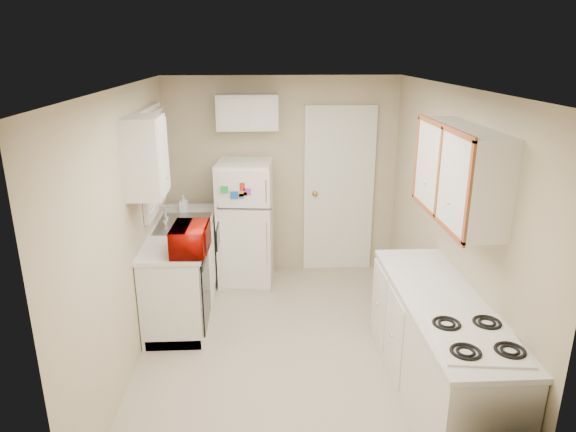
{
  "coord_description": "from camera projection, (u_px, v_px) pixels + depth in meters",
  "views": [
    {
      "loc": [
        -0.25,
        -4.21,
        2.7
      ],
      "look_at": [
        0.0,
        0.5,
        1.15
      ],
      "focal_mm": 32.0,
      "sensor_mm": 36.0,
      "label": 1
    }
  ],
  "objects": [
    {
      "name": "floor",
      "position": [
        291.0,
        348.0,
        4.85
      ],
      "size": [
        3.8,
        3.8,
        0.0
      ],
      "primitive_type": "plane",
      "color": "beige",
      "rests_on": "ground"
    },
    {
      "name": "ceiling",
      "position": [
        291.0,
        87.0,
        4.1
      ],
      "size": [
        3.8,
        3.8,
        0.0
      ],
      "primitive_type": "plane",
      "color": "white",
      "rests_on": "floor"
    },
    {
      "name": "wall_left",
      "position": [
        128.0,
        231.0,
        4.4
      ],
      "size": [
        3.8,
        3.8,
        0.0
      ],
      "primitive_type": "plane",
      "color": "#C0B08F",
      "rests_on": "floor"
    },
    {
      "name": "wall_right",
      "position": [
        449.0,
        226.0,
        4.54
      ],
      "size": [
        3.8,
        3.8,
        0.0
      ],
      "primitive_type": "plane",
      "color": "#C0B08F",
      "rests_on": "floor"
    },
    {
      "name": "wall_back",
      "position": [
        282.0,
        176.0,
        6.28
      ],
      "size": [
        2.8,
        2.8,
        0.0
      ],
      "primitive_type": "plane",
      "color": "#C0B08F",
      "rests_on": "floor"
    },
    {
      "name": "wall_front",
      "position": [
        312.0,
        351.0,
        2.67
      ],
      "size": [
        2.8,
        2.8,
        0.0
      ],
      "primitive_type": "plane",
      "color": "#C0B08F",
      "rests_on": "floor"
    },
    {
      "name": "left_counter",
      "position": [
        184.0,
        268.0,
        5.51
      ],
      "size": [
        0.6,
        1.8,
        0.9
      ],
      "primitive_type": "cube",
      "color": "silver",
      "rests_on": "floor"
    },
    {
      "name": "dishwasher",
      "position": [
        205.0,
        289.0,
        4.94
      ],
      "size": [
        0.03,
        0.58,
        0.72
      ],
      "primitive_type": "cube",
      "color": "black",
      "rests_on": "floor"
    },
    {
      "name": "sink",
      "position": [
        183.0,
        227.0,
        5.52
      ],
      "size": [
        0.54,
        0.74,
        0.16
      ],
      "primitive_type": "cube",
      "color": "gray",
      "rests_on": "left_counter"
    },
    {
      "name": "microwave",
      "position": [
        190.0,
        237.0,
        4.7
      ],
      "size": [
        0.48,
        0.28,
        0.31
      ],
      "primitive_type": "imported",
      "rotation": [
        0.0,
        0.0,
        1.54
      ],
      "color": "#9C0700",
      "rests_on": "left_counter"
    },
    {
      "name": "soap_bottle",
      "position": [
        184.0,
        203.0,
        5.88
      ],
      "size": [
        0.09,
        0.09,
        0.2
      ],
      "primitive_type": "imported",
      "rotation": [
        0.0,
        0.0,
        -0.05
      ],
      "color": "silver",
      "rests_on": "left_counter"
    },
    {
      "name": "window_blinds",
      "position": [
        153.0,
        160.0,
        5.28
      ],
      "size": [
        0.1,
        0.98,
        1.08
      ],
      "primitive_type": "cube",
      "color": "silver",
      "rests_on": "wall_left"
    },
    {
      "name": "upper_cabinet_left",
      "position": [
        145.0,
        157.0,
        4.43
      ],
      "size": [
        0.3,
        0.45,
        0.7
      ],
      "primitive_type": "cube",
      "color": "silver",
      "rests_on": "wall_left"
    },
    {
      "name": "refrigerator",
      "position": [
        246.0,
        224.0,
        6.01
      ],
      "size": [
        0.66,
        0.65,
        1.47
      ],
      "primitive_type": "cube",
      "rotation": [
        0.0,
        0.0,
        -0.1
      ],
      "color": "silver",
      "rests_on": "floor"
    },
    {
      "name": "cabinet_over_fridge",
      "position": [
        247.0,
        112.0,
        5.86
      ],
      "size": [
        0.7,
        0.3,
        0.4
      ],
      "primitive_type": "cube",
      "color": "silver",
      "rests_on": "wall_back"
    },
    {
      "name": "interior_door",
      "position": [
        339.0,
        191.0,
        6.33
      ],
      "size": [
        0.86,
        0.06,
        2.08
      ],
      "primitive_type": "cube",
      "color": "silver",
      "rests_on": "floor"
    },
    {
      "name": "right_counter",
      "position": [
        437.0,
        351.0,
        4.0
      ],
      "size": [
        0.6,
        2.0,
        0.9
      ],
      "primitive_type": "cube",
      "color": "silver",
      "rests_on": "floor"
    },
    {
      "name": "stove",
      "position": [
        468.0,
        404.0,
        3.49
      ],
      "size": [
        0.59,
        0.7,
        0.78
      ],
      "primitive_type": "cube",
      "rotation": [
        0.0,
        0.0,
        -0.12
      ],
      "color": "silver",
      "rests_on": "floor"
    },
    {
      "name": "upper_cabinet_right",
      "position": [
        460.0,
        173.0,
        3.87
      ],
      "size": [
        0.3,
        1.2,
        0.7
      ],
      "primitive_type": "cube",
      "color": "silver",
      "rests_on": "wall_right"
    }
  ]
}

